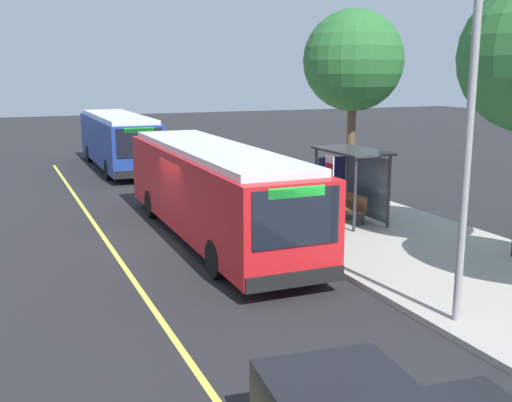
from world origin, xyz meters
The scene contains 10 objects.
ground_plane centered at (0.00, 0.00, 0.00)m, with size 120.00×120.00×0.00m, color #232326.
sidewalk_curb centered at (0.00, 6.00, 0.07)m, with size 44.00×6.40×0.15m, color #A8A399.
lane_stripe_center centered at (0.00, -2.20, 0.00)m, with size 36.00×0.14×0.01m, color #E0D64C.
transit_bus_main centered at (0.31, 1.01, 1.62)m, with size 11.99×2.69×2.95m.
transit_bus_second centered at (-15.44, 1.04, 1.62)m, with size 11.14×2.67×2.95m.
bus_shelter centered at (0.34, 6.10, 1.92)m, with size 2.90×1.60×2.48m.
waiting_bench centered at (0.53, 5.92, 0.63)m, with size 1.60×0.48×0.95m.
route_sign_post centered at (3.60, 3.32, 1.96)m, with size 0.44×0.08×2.80m.
street_tree_downstreet centered at (-3.42, 8.35, 5.63)m, with size 4.06×4.06×7.53m.
utility_pole centered at (8.87, 3.36, 3.35)m, with size 0.16×0.16×6.40m, color gray.
Camera 1 is at (18.20, -5.14, 5.18)m, focal length 42.93 mm.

